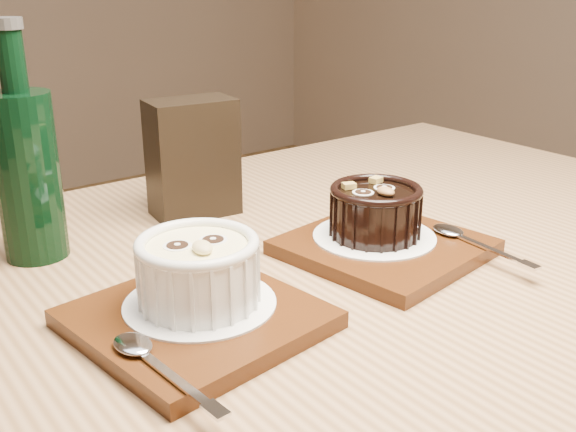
% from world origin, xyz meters
% --- Properties ---
extents(table, '(1.21, 0.81, 0.75)m').
position_xyz_m(table, '(-0.11, -0.21, 0.66)').
color(table, olive).
rests_on(table, ground).
extents(tray_left, '(0.20, 0.20, 0.01)m').
position_xyz_m(tray_left, '(-0.25, -0.23, 0.76)').
color(tray_left, '#49230C').
rests_on(tray_left, table).
extents(doily_left, '(0.13, 0.13, 0.00)m').
position_xyz_m(doily_left, '(-0.24, -0.22, 0.77)').
color(doily_left, white).
rests_on(doily_left, tray_left).
extents(ramekin_white, '(0.10, 0.10, 0.06)m').
position_xyz_m(ramekin_white, '(-0.24, -0.22, 0.80)').
color(ramekin_white, white).
rests_on(ramekin_white, doily_left).
extents(spoon_left, '(0.04, 0.14, 0.01)m').
position_xyz_m(spoon_left, '(-0.31, -0.29, 0.77)').
color(spoon_left, silver).
rests_on(spoon_left, tray_left).
extents(tray_right, '(0.20, 0.20, 0.01)m').
position_xyz_m(tray_right, '(-0.02, -0.22, 0.76)').
color(tray_right, '#49230C').
rests_on(tray_right, table).
extents(doily_right, '(0.13, 0.13, 0.00)m').
position_xyz_m(doily_right, '(-0.02, -0.20, 0.77)').
color(doily_right, white).
rests_on(doily_right, tray_right).
extents(ramekin_dark, '(0.10, 0.10, 0.06)m').
position_xyz_m(ramekin_dark, '(-0.02, -0.20, 0.80)').
color(ramekin_dark, black).
rests_on(ramekin_dark, doily_right).
extents(spoon_right, '(0.04, 0.14, 0.01)m').
position_xyz_m(spoon_right, '(0.05, -0.28, 0.77)').
color(spoon_right, silver).
rests_on(spoon_right, tray_right).
extents(condiment_stand, '(0.11, 0.07, 0.14)m').
position_xyz_m(condiment_stand, '(-0.11, 0.01, 0.82)').
color(condiment_stand, black).
rests_on(condiment_stand, table).
extents(green_bottle, '(0.06, 0.06, 0.24)m').
position_xyz_m(green_bottle, '(-0.30, 0.00, 0.84)').
color(green_bottle, black).
rests_on(green_bottle, table).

